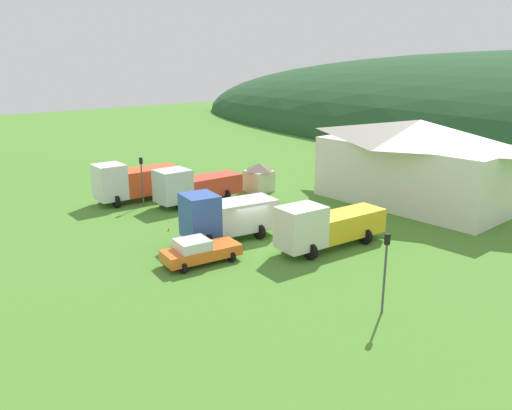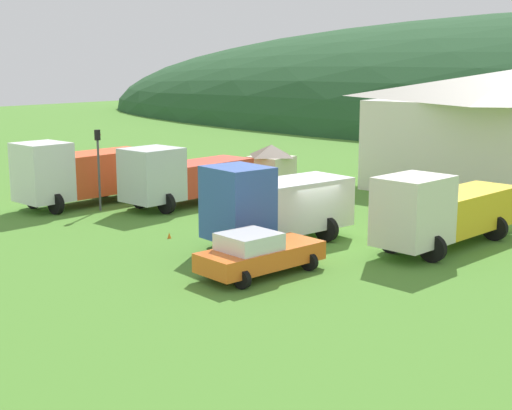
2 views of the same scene
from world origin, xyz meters
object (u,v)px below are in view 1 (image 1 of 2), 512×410
(depot_building, at_px, (417,161))
(play_shed_cream, at_px, (259,177))
(heavy_rig_striped, at_px, (325,225))
(heavy_rig_white, at_px, (134,181))
(box_truck_blue, at_px, (225,215))
(traffic_cone_near_pickup, at_px, (169,231))
(service_pickup_orange, at_px, (199,251))
(traffic_light_west, at_px, (142,177))
(traffic_light_east, at_px, (385,265))
(tow_truck_silver, at_px, (193,185))

(depot_building, xyz_separation_m, play_shed_cream, (-12.19, -7.77, -2.38))
(heavy_rig_striped, bearing_deg, heavy_rig_white, -72.58)
(box_truck_blue, distance_m, traffic_cone_near_pickup, 5.07)
(depot_building, xyz_separation_m, box_truck_blue, (-3.53, -18.67, -2.00))
(service_pickup_orange, height_order, traffic_light_west, traffic_light_west)
(box_truck_blue, bearing_deg, service_pickup_orange, 42.45)
(heavy_rig_white, relative_size, heavy_rig_striped, 0.90)
(play_shed_cream, distance_m, traffic_light_east, 25.33)
(heavy_rig_white, height_order, traffic_light_east, traffic_light_east)
(heavy_rig_white, height_order, traffic_cone_near_pickup, heavy_rig_white)
(depot_building, distance_m, play_shed_cream, 14.65)
(play_shed_cream, bearing_deg, service_pickup_orange, -53.29)
(box_truck_blue, bearing_deg, traffic_light_west, -78.49)
(depot_building, height_order, tow_truck_silver, depot_building)
(tow_truck_silver, distance_m, service_pickup_orange, 13.84)
(tow_truck_silver, xyz_separation_m, traffic_light_east, (23.02, -4.29, 0.92))
(traffic_cone_near_pickup, bearing_deg, box_truck_blue, 25.92)
(service_pickup_orange, xyz_separation_m, traffic_cone_near_pickup, (-6.65, 1.85, -0.83))
(heavy_rig_white, relative_size, box_truck_blue, 1.09)
(heavy_rig_white, xyz_separation_m, tow_truck_silver, (4.37, 3.47, -0.18))
(play_shed_cream, bearing_deg, box_truck_blue, -51.53)
(depot_building, distance_m, traffic_light_west, 24.09)
(heavy_rig_striped, xyz_separation_m, traffic_light_west, (-17.41, -4.05, 0.97))
(tow_truck_silver, bearing_deg, traffic_cone_near_pickup, 44.05)
(play_shed_cream, distance_m, heavy_rig_white, 11.83)
(play_shed_cream, bearing_deg, traffic_cone_near_pickup, -71.25)
(depot_building, bearing_deg, play_shed_cream, -147.50)
(heavy_rig_white, relative_size, traffic_cone_near_pickup, 14.62)
(traffic_light_east, bearing_deg, traffic_light_west, 178.65)
(box_truck_blue, height_order, traffic_light_west, traffic_light_west)
(box_truck_blue, bearing_deg, depot_building, -179.60)
(depot_building, height_order, service_pickup_orange, depot_building)
(heavy_rig_white, xyz_separation_m, traffic_cone_near_pickup, (9.30, -2.21, -1.85))
(heavy_rig_striped, distance_m, service_pickup_orange, 8.65)
(play_shed_cream, xyz_separation_m, heavy_rig_white, (-4.90, -10.76, 0.43))
(heavy_rig_white, bearing_deg, service_pickup_orange, 79.11)
(play_shed_cream, bearing_deg, depot_building, 32.50)
(box_truck_blue, bearing_deg, play_shed_cream, -130.43)
(depot_building, relative_size, traffic_light_east, 4.05)
(heavy_rig_white, height_order, heavy_rig_striped, heavy_rig_white)
(heavy_rig_striped, xyz_separation_m, traffic_cone_near_pickup, (-10.11, -6.04, -1.66))
(heavy_rig_striped, height_order, traffic_light_east, traffic_light_east)
(heavy_rig_striped, bearing_deg, play_shed_cream, -109.26)
(heavy_rig_striped, relative_size, traffic_light_east, 2.03)
(tow_truck_silver, relative_size, heavy_rig_striped, 0.93)
(tow_truck_silver, xyz_separation_m, box_truck_blue, (9.19, -3.61, 0.13))
(traffic_light_west, bearing_deg, traffic_cone_near_pickup, -15.23)
(traffic_cone_near_pickup, bearing_deg, tow_truck_silver, 130.96)
(box_truck_blue, xyz_separation_m, service_pickup_orange, (2.39, -3.92, -0.98))
(traffic_cone_near_pickup, bearing_deg, heavy_rig_striped, 30.84)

